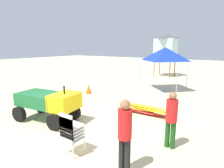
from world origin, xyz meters
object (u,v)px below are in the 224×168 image
object	(u,v)px
stacked_plastic_chairs	(70,131)
traffic_cone_near	(89,89)
popup_canopy	(165,54)
lifeguard_near_left	(171,116)
lifeguard_tower	(166,46)
utility_cart	(49,102)
lifeguard_near_center	(125,131)
surfboard_pile	(143,110)

from	to	relation	value
stacked_plastic_chairs	traffic_cone_near	xyz separation A→B (m)	(-4.07, 5.25, -0.42)
traffic_cone_near	popup_canopy	bearing A→B (deg)	45.55
lifeguard_near_left	popup_canopy	world-z (taller)	popup_canopy
stacked_plastic_chairs	lifeguard_tower	distance (m)	15.14
utility_cart	traffic_cone_near	world-z (taller)	utility_cart
lifeguard_near_left	lifeguard_tower	bearing A→B (deg)	109.77
lifeguard_near_left	lifeguard_tower	xyz separation A→B (m)	(-4.62, 12.87, 2.01)
utility_cart	stacked_plastic_chairs	distance (m)	2.68
utility_cart	lifeguard_near_center	distance (m)	4.09
surfboard_pile	traffic_cone_near	world-z (taller)	traffic_cone_near
lifeguard_near_center	lifeguard_tower	distance (m)	15.22
surfboard_pile	stacked_plastic_chairs	bearing A→B (deg)	-94.34
utility_cart	stacked_plastic_chairs	world-z (taller)	utility_cart
stacked_plastic_chairs	lifeguard_tower	xyz separation A→B (m)	(-2.52, 14.75, 2.27)
lifeguard_tower	stacked_plastic_chairs	bearing A→B (deg)	-80.29
lifeguard_near_left	lifeguard_tower	distance (m)	13.82
lifeguard_tower	popup_canopy	bearing A→B (deg)	-71.49
surfboard_pile	traffic_cone_near	distance (m)	4.56
popup_canopy	lifeguard_tower	bearing A→B (deg)	108.51
lifeguard_tower	traffic_cone_near	size ratio (longest dim) A/B	7.42
utility_cart	traffic_cone_near	bearing A→B (deg)	111.71
utility_cart	lifeguard_near_left	world-z (taller)	lifeguard_near_left
utility_cart	traffic_cone_near	xyz separation A→B (m)	(-1.64, 4.12, -0.51)
stacked_plastic_chairs	lifeguard_near_left	world-z (taller)	lifeguard_near_left
stacked_plastic_chairs	lifeguard_tower	world-z (taller)	lifeguard_tower
lifeguard_near_left	traffic_cone_near	bearing A→B (deg)	151.39
utility_cart	lifeguard_tower	world-z (taller)	lifeguard_tower
popup_canopy	lifeguard_near_center	bearing A→B (deg)	-76.27
utility_cart	lifeguard_near_left	xyz separation A→B (m)	(4.52, 0.76, 0.18)
lifeguard_near_left	popup_canopy	xyz separation A→B (m)	(-2.64, 6.95, 1.45)
lifeguard_near_center	popup_canopy	xyz separation A→B (m)	(-2.10, 8.61, 1.39)
lifeguard_near_left	popup_canopy	bearing A→B (deg)	110.82
utility_cart	popup_canopy	distance (m)	8.10
lifeguard_near_left	lifeguard_near_center	xyz separation A→B (m)	(-0.54, -1.66, 0.06)
lifeguard_near_center	lifeguard_tower	size ratio (longest dim) A/B	0.43
utility_cart	stacked_plastic_chairs	xyz separation A→B (m)	(2.42, -1.13, -0.09)
surfboard_pile	lifeguard_near_center	distance (m)	4.00
lifeguard_near_left	lifeguard_near_center	world-z (taller)	lifeguard_near_center
popup_canopy	utility_cart	bearing A→B (deg)	-103.71
surfboard_pile	lifeguard_tower	bearing A→B (deg)	104.61
lifeguard_near_center	traffic_cone_near	distance (m)	7.58
lifeguard_near_left	utility_cart	bearing A→B (deg)	-170.48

